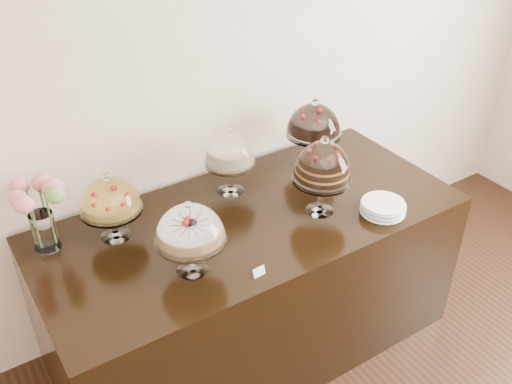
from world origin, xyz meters
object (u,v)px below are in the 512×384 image
cake_stand_cheesecake (230,152)px  plate_stack (383,207)px  display_counter (251,283)px  cake_stand_sugar_sponge (190,228)px  cake_stand_dark_choco (314,123)px  cake_stand_fruit_tart (110,198)px  cake_stand_choco_layer (323,165)px  flower_vase (40,205)px

cake_stand_cheesecake → plate_stack: cake_stand_cheesecake is taller
display_counter → cake_stand_sugar_sponge: cake_stand_sugar_sponge is taller
cake_stand_dark_choco → cake_stand_fruit_tart: cake_stand_dark_choco is taller
cake_stand_choco_layer → cake_stand_fruit_tart: 1.04m
cake_stand_choco_layer → cake_stand_cheesecake: (-0.29, 0.42, -0.04)m
cake_stand_choco_layer → cake_stand_dark_choco: size_ratio=1.04×
cake_stand_sugar_sponge → cake_stand_choco_layer: 0.78m
display_counter → cake_stand_fruit_tart: size_ratio=6.11×
cake_stand_choco_layer → flower_vase: 1.35m
cake_stand_fruit_tart → cake_stand_dark_choco: bearing=1.7°
cake_stand_sugar_sponge → plate_stack: (1.03, -0.13, -0.20)m
plate_stack → cake_stand_dark_choco: bearing=90.6°
cake_stand_sugar_sponge → cake_stand_dark_choco: bearing=24.3°
display_counter → cake_stand_fruit_tart: (-0.64, 0.22, 0.67)m
display_counter → cake_stand_choco_layer: cake_stand_choco_layer is taller
cake_stand_cheesecake → plate_stack: 0.85m
display_counter → plate_stack: 0.84m
cake_stand_fruit_tart → cake_stand_sugar_sponge: bearing=-64.7°
cake_stand_fruit_tart → flower_vase: 0.31m
cake_stand_cheesecake → plate_stack: (0.56, -0.61, -0.21)m
cake_stand_cheesecake → flower_vase: size_ratio=1.05×
cake_stand_sugar_sponge → flower_vase: (-0.50, 0.53, -0.00)m
cake_stand_sugar_sponge → display_counter: bearing=24.9°
cake_stand_choco_layer → cake_stand_cheesecake: bearing=125.1°
cake_stand_fruit_tart → cake_stand_cheesecake: bearing=4.1°
display_counter → cake_stand_sugar_sponge: size_ratio=5.96×
cake_stand_fruit_tart → plate_stack: (1.24, -0.56, -0.19)m
cake_stand_choco_layer → plate_stack: bearing=-36.0°
cake_stand_cheesecake → plate_stack: size_ratio=1.69×
display_counter → plate_stack: plate_stack is taller
cake_stand_choco_layer → cake_stand_fruit_tart: (-0.97, 0.37, -0.06)m
cake_stand_cheesecake → cake_stand_dark_choco: bearing=-1.2°
cake_stand_dark_choco → display_counter: bearing=-156.1°
cake_stand_dark_choco → cake_stand_fruit_tart: bearing=-178.3°
cake_stand_sugar_sponge → cake_stand_fruit_tart: (-0.20, 0.43, -0.01)m
cake_stand_sugar_sponge → cake_stand_cheesecake: 0.68m
cake_stand_sugar_sponge → cake_stand_choco_layer: cake_stand_choco_layer is taller
cake_stand_dark_choco → cake_stand_sugar_sponge: bearing=-155.7°
cake_stand_cheesecake → cake_stand_fruit_tart: bearing=-175.9°
cake_stand_sugar_sponge → cake_stand_dark_choco: (1.03, 0.46, 0.04)m
cake_stand_cheesecake → flower_vase: 0.98m
cake_stand_cheesecake → plate_stack: bearing=-47.6°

